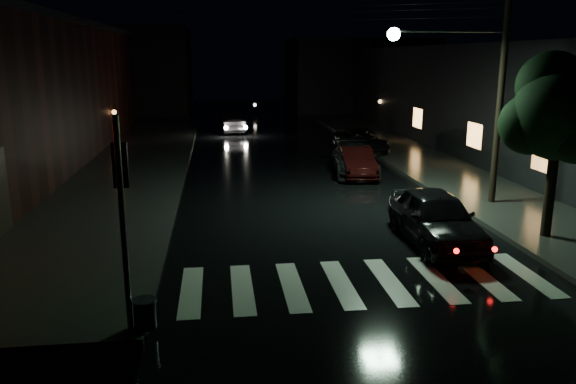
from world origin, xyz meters
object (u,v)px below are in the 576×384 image
object	(u,v)px
parked_car_b	(356,162)
parked_car_c	(354,160)
parked_car_a	(436,217)
oncoming_car	(231,122)
parked_car_d	(360,141)

from	to	relation	value
parked_car_b	parked_car_c	world-z (taller)	parked_car_c
parked_car_a	oncoming_car	xyz separation A→B (m)	(-5.28, 25.61, -0.06)
parked_car_a	oncoming_car	size ratio (longest dim) A/B	1.04
parked_car_a	parked_car_d	xyz separation A→B (m)	(1.80, 15.87, -0.13)
parked_car_c	oncoming_car	distance (m)	16.46
parked_car_d	oncoming_car	bearing A→B (deg)	121.40
parked_car_a	parked_car_b	distance (m)	9.64
parked_car_a	oncoming_car	distance (m)	26.15
parked_car_a	oncoming_car	bearing A→B (deg)	102.53
parked_car_a	parked_car_b	world-z (taller)	parked_car_a
parked_car_a	parked_car_b	size ratio (longest dim) A/B	1.14
parked_car_b	parked_car_c	size ratio (longest dim) A/B	0.85
parked_car_c	oncoming_car	bearing A→B (deg)	115.18
parked_car_c	parked_car_a	bearing A→B (deg)	-83.53
parked_car_c	parked_car_d	size ratio (longest dim) A/B	1.00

